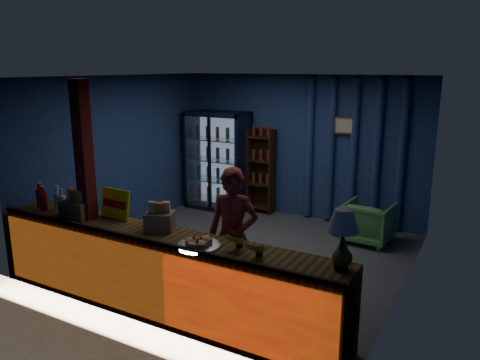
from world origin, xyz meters
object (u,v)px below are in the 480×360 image
at_px(pastry_tray, 199,244).
at_px(shopkeeper, 233,237).
at_px(table_lamp, 343,223).
at_px(green_chair, 368,222).

bearing_deg(pastry_tray, shopkeeper, 90.47).
bearing_deg(table_lamp, green_chair, 99.44).
relative_size(green_chair, pastry_tray, 1.62).
bearing_deg(shopkeeper, pastry_tray, -103.44).
height_order(green_chair, table_lamp, table_lamp).
relative_size(shopkeeper, pastry_tray, 3.65).
bearing_deg(pastry_tray, table_lamp, 6.83).
xyz_separation_m(pastry_tray, table_lamp, (1.43, 0.17, 0.42)).
height_order(shopkeeper, table_lamp, shopkeeper).
xyz_separation_m(shopkeeper, green_chair, (0.89, 2.75, -0.49)).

